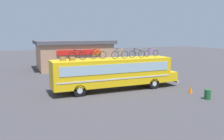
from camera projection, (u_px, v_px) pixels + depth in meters
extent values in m
plane|color=#423F44|center=(113.00, 90.00, 22.99)|extent=(120.00, 120.00, 0.00)
cube|color=yellow|center=(113.00, 72.00, 22.71)|extent=(11.65, 2.51, 2.49)
cube|color=yellow|center=(167.00, 75.00, 25.24)|extent=(0.98, 2.31, 0.93)
cube|color=#99B7C6|center=(118.00, 69.00, 21.48)|extent=(10.72, 0.04, 0.86)
cube|color=#99B7C6|center=(108.00, 65.00, 23.79)|extent=(10.72, 0.04, 0.86)
cube|color=silver|center=(118.00, 79.00, 21.62)|extent=(11.19, 0.03, 0.12)
cube|color=silver|center=(108.00, 74.00, 23.94)|extent=(11.19, 0.03, 0.12)
cube|color=silver|center=(171.00, 80.00, 25.54)|extent=(0.16, 2.38, 0.24)
cylinder|color=black|center=(154.00, 84.00, 23.41)|extent=(1.07, 0.28, 1.07)
cylinder|color=silver|center=(154.00, 84.00, 23.41)|extent=(0.48, 0.30, 0.48)
cylinder|color=black|center=(143.00, 79.00, 25.44)|extent=(1.07, 0.28, 1.07)
cylinder|color=silver|center=(143.00, 79.00, 25.44)|extent=(0.48, 0.30, 0.48)
cylinder|color=black|center=(80.00, 91.00, 20.51)|extent=(1.07, 0.28, 1.07)
cylinder|color=silver|center=(80.00, 91.00, 20.51)|extent=(0.48, 0.30, 0.48)
cylinder|color=black|center=(73.00, 85.00, 22.54)|extent=(1.07, 0.28, 1.07)
cylinder|color=silver|center=(73.00, 85.00, 22.54)|extent=(0.48, 0.30, 0.48)
cube|color=olive|center=(63.00, 59.00, 20.78)|extent=(0.47, 0.45, 0.33)
cube|color=olive|center=(72.00, 59.00, 20.98)|extent=(0.47, 0.50, 0.31)
torus|color=black|center=(72.00, 56.00, 21.22)|extent=(0.72, 0.04, 0.72)
torus|color=black|center=(83.00, 56.00, 21.58)|extent=(0.72, 0.04, 0.72)
cylinder|color=black|center=(75.00, 53.00, 21.28)|extent=(0.19, 0.04, 0.52)
cylinder|color=black|center=(78.00, 53.00, 21.40)|extent=(0.45, 0.04, 0.50)
cylinder|color=black|center=(78.00, 50.00, 21.33)|extent=(0.58, 0.04, 0.07)
cylinder|color=black|center=(74.00, 56.00, 21.28)|extent=(0.37, 0.03, 0.05)
cylinder|color=black|center=(73.00, 53.00, 21.22)|extent=(0.24, 0.03, 0.54)
cylinder|color=black|center=(82.00, 53.00, 21.51)|extent=(0.20, 0.03, 0.50)
cylinder|color=silver|center=(81.00, 50.00, 21.43)|extent=(0.03, 0.44, 0.03)
ellipsoid|color=black|center=(74.00, 50.00, 21.21)|extent=(0.20, 0.08, 0.06)
torus|color=black|center=(93.00, 55.00, 22.11)|extent=(0.70, 0.04, 0.70)
torus|color=black|center=(103.00, 55.00, 22.48)|extent=(0.70, 0.04, 0.70)
cylinder|color=#B2B20C|center=(96.00, 52.00, 22.18)|extent=(0.19, 0.04, 0.50)
cylinder|color=#B2B20C|center=(99.00, 53.00, 22.29)|extent=(0.45, 0.04, 0.48)
cylinder|color=#B2B20C|center=(98.00, 50.00, 22.22)|extent=(0.58, 0.04, 0.07)
cylinder|color=#B2B20C|center=(95.00, 55.00, 22.18)|extent=(0.37, 0.03, 0.05)
cylinder|color=#B2B20C|center=(94.00, 53.00, 22.11)|extent=(0.24, 0.03, 0.52)
cylinder|color=#B2B20C|center=(102.00, 53.00, 22.41)|extent=(0.21, 0.03, 0.49)
cylinder|color=silver|center=(101.00, 50.00, 22.33)|extent=(0.03, 0.44, 0.03)
ellipsoid|color=black|center=(95.00, 49.00, 22.10)|extent=(0.20, 0.08, 0.06)
torus|color=black|center=(115.00, 55.00, 22.29)|extent=(0.74, 0.04, 0.74)
torus|color=black|center=(125.00, 55.00, 22.68)|extent=(0.74, 0.04, 0.74)
cylinder|color=orange|center=(118.00, 52.00, 22.37)|extent=(0.19, 0.04, 0.53)
cylinder|color=orange|center=(121.00, 52.00, 22.48)|extent=(0.47, 0.04, 0.51)
cylinder|color=orange|center=(120.00, 49.00, 22.41)|extent=(0.60, 0.04, 0.07)
cylinder|color=orange|center=(117.00, 55.00, 22.37)|extent=(0.38, 0.03, 0.05)
cylinder|color=orange|center=(116.00, 52.00, 22.30)|extent=(0.25, 0.03, 0.55)
cylinder|color=orange|center=(124.00, 52.00, 22.61)|extent=(0.21, 0.03, 0.51)
cylinder|color=silver|center=(123.00, 49.00, 22.52)|extent=(0.03, 0.44, 0.03)
ellipsoid|color=black|center=(117.00, 49.00, 22.29)|extent=(0.20, 0.08, 0.06)
torus|color=black|center=(132.00, 54.00, 23.08)|extent=(0.70, 0.04, 0.70)
torus|color=black|center=(142.00, 54.00, 23.48)|extent=(0.70, 0.04, 0.70)
cylinder|color=black|center=(135.00, 52.00, 23.16)|extent=(0.20, 0.04, 0.50)
cylinder|color=black|center=(138.00, 52.00, 23.28)|extent=(0.49, 0.04, 0.48)
cylinder|color=black|center=(137.00, 49.00, 23.21)|extent=(0.64, 0.04, 0.07)
cylinder|color=black|center=(134.00, 54.00, 23.15)|extent=(0.40, 0.03, 0.05)
cylinder|color=black|center=(133.00, 52.00, 23.08)|extent=(0.26, 0.03, 0.52)
cylinder|color=black|center=(141.00, 52.00, 23.41)|extent=(0.22, 0.03, 0.49)
cylinder|color=silver|center=(140.00, 49.00, 23.33)|extent=(0.03, 0.44, 0.03)
ellipsoid|color=black|center=(134.00, 49.00, 23.08)|extent=(0.20, 0.08, 0.06)
torus|color=black|center=(147.00, 54.00, 24.39)|extent=(0.65, 0.04, 0.65)
torus|color=black|center=(156.00, 53.00, 24.80)|extent=(0.65, 0.04, 0.65)
cylinder|color=purple|center=(150.00, 51.00, 24.48)|extent=(0.21, 0.04, 0.46)
cylinder|color=purple|center=(152.00, 51.00, 24.60)|extent=(0.50, 0.04, 0.44)
cylinder|color=purple|center=(152.00, 49.00, 24.53)|extent=(0.65, 0.04, 0.07)
cylinder|color=purple|center=(148.00, 53.00, 24.47)|extent=(0.41, 0.03, 0.05)
cylinder|color=purple|center=(148.00, 51.00, 24.40)|extent=(0.26, 0.03, 0.48)
cylinder|color=purple|center=(155.00, 51.00, 24.73)|extent=(0.22, 0.03, 0.45)
cylinder|color=silver|center=(154.00, 49.00, 24.65)|extent=(0.03, 0.44, 0.03)
ellipsoid|color=black|center=(149.00, 49.00, 24.40)|extent=(0.20, 0.08, 0.06)
cube|color=tan|center=(74.00, 56.00, 36.85)|extent=(10.74, 6.80, 3.89)
cube|color=#4C4C56|center=(74.00, 42.00, 36.51)|extent=(11.60, 7.34, 0.51)
cube|color=red|center=(80.00, 52.00, 33.53)|extent=(6.45, 0.16, 0.70)
cylinder|color=#1E592D|center=(207.00, 94.00, 19.73)|extent=(0.52, 0.52, 0.82)
cone|color=orange|center=(191.00, 90.00, 21.74)|extent=(0.38, 0.38, 0.65)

